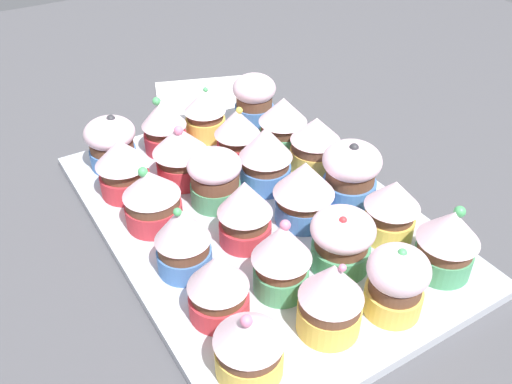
{
  "coord_description": "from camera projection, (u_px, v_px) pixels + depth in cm",
  "views": [
    {
      "loc": [
        41.16,
        -25.31,
        40.16
      ],
      "look_at": [
        0.0,
        0.0,
        4.2
      ],
      "focal_mm": 38.76,
      "sensor_mm": 36.0,
      "label": 1
    }
  ],
  "objects": [
    {
      "name": "ground_plane",
      "position": [
        256.0,
        232.0,
        0.64
      ],
      "size": [
        180.0,
        180.0,
        3.0
      ],
      "primitive_type": "cube",
      "color": "#4C4C51"
    },
    {
      "name": "baking_tray",
      "position": [
        256.0,
        218.0,
        0.62
      ],
      "size": [
        45.93,
        31.76,
        1.2
      ],
      "color": "silver",
      "rests_on": "ground_plane"
    },
    {
      "name": "cupcake_0",
      "position": [
        111.0,
        142.0,
        0.68
      ],
      "size": [
        6.23,
        6.23,
        6.92
      ],
      "color": "#477AC6",
      "rests_on": "baking_tray"
    },
    {
      "name": "cupcake_1",
      "position": [
        123.0,
        166.0,
        0.63
      ],
      "size": [
        6.15,
        6.15,
        7.21
      ],
      "color": "#D1333D",
      "rests_on": "baking_tray"
    },
    {
      "name": "cupcake_2",
      "position": [
        152.0,
        198.0,
        0.59
      ],
      "size": [
        6.17,
        6.17,
        7.21
      ],
      "color": "#D1333D",
      "rests_on": "baking_tray"
    },
    {
      "name": "cupcake_3",
      "position": [
        183.0,
        240.0,
        0.53
      ],
      "size": [
        5.46,
        5.46,
        7.81
      ],
      "color": "#477AC6",
      "rests_on": "baking_tray"
    },
    {
      "name": "cupcake_4",
      "position": [
        218.0,
        286.0,
        0.48
      ],
      "size": [
        5.54,
        5.54,
        7.07
      ],
      "color": "#D1333D",
      "rests_on": "baking_tray"
    },
    {
      "name": "cupcake_5",
      "position": [
        249.0,
        343.0,
        0.44
      ],
      "size": [
        5.8,
        5.8,
        6.98
      ],
      "color": "#EFC651",
      "rests_on": "baking_tray"
    },
    {
      "name": "cupcake_6",
      "position": [
        164.0,
        125.0,
        0.71
      ],
      "size": [
        5.73,
        5.73,
        7.57
      ],
      "color": "#D1333D",
      "rests_on": "baking_tray"
    },
    {
      "name": "cupcake_7",
      "position": [
        180.0,
        153.0,
        0.65
      ],
      "size": [
        6.56,
        6.56,
        7.7
      ],
      "color": "#D1333D",
      "rests_on": "baking_tray"
    },
    {
      "name": "cupcake_8",
      "position": [
        215.0,
        177.0,
        0.62
      ],
      "size": [
        6.1,
        6.1,
        6.65
      ],
      "color": "#4C9E6B",
      "rests_on": "baking_tray"
    },
    {
      "name": "cupcake_9",
      "position": [
        245.0,
        211.0,
        0.56
      ],
      "size": [
        5.72,
        5.72,
        7.59
      ],
      "color": "#D1333D",
      "rests_on": "baking_tray"
    },
    {
      "name": "cupcake_10",
      "position": [
        282.0,
        257.0,
        0.5
      ],
      "size": [
        5.64,
        5.64,
        8.27
      ],
      "color": "#4C9E6B",
      "rests_on": "baking_tray"
    },
    {
      "name": "cupcake_11",
      "position": [
        331.0,
        298.0,
        0.47
      ],
      "size": [
        5.64,
        5.64,
        7.85
      ],
      "color": "#EFC651",
      "rests_on": "baking_tray"
    },
    {
      "name": "cupcake_12",
      "position": [
        205.0,
        114.0,
        0.74
      ],
      "size": [
        5.58,
        5.58,
        6.97
      ],
      "color": "#EFC651",
      "rests_on": "baking_tray"
    },
    {
      "name": "cupcake_13",
      "position": [
        237.0,
        134.0,
        0.69
      ],
      "size": [
        5.76,
        5.76,
        7.47
      ],
      "color": "#D1333D",
      "rests_on": "baking_tray"
    },
    {
      "name": "cupcake_14",
      "position": [
        266.0,
        156.0,
        0.64
      ],
      "size": [
        6.27,
        6.27,
        7.91
      ],
      "color": "#477AC6",
      "rests_on": "baking_tray"
    },
    {
      "name": "cupcake_15",
      "position": [
        304.0,
        190.0,
        0.59
      ],
      "size": [
        6.66,
        6.66,
        7.5
      ],
      "color": "#477AC6",
      "rests_on": "baking_tray"
    },
    {
      "name": "cupcake_16",
      "position": [
        342.0,
        240.0,
        0.53
      ],
      "size": [
        6.33,
        6.33,
        6.76
      ],
      "color": "#4C9E6B",
      "rests_on": "baking_tray"
    },
    {
      "name": "cupcake_17",
      "position": [
        396.0,
        281.0,
        0.49
      ],
      "size": [
        5.59,
        5.59,
        7.35
      ],
      "color": "#EFC651",
      "rests_on": "baking_tray"
    },
    {
      "name": "cupcake_18",
      "position": [
        254.0,
        99.0,
        0.76
      ],
      "size": [
        5.96,
        5.96,
        7.24
      ],
      "color": "#477AC6",
      "rests_on": "baking_tray"
    },
    {
      "name": "cupcake_19",
      "position": [
        283.0,
        123.0,
        0.71
      ],
      "size": [
        6.25,
        6.25,
        7.29
      ],
      "color": "#4C9E6B",
      "rests_on": "baking_tray"
    },
    {
      "name": "cupcake_20",
      "position": [
        315.0,
        143.0,
        0.67
      ],
      "size": [
        6.13,
        6.13,
        7.08
      ],
      "color": "#EFC651",
      "rests_on": "baking_tray"
    },
    {
      "name": "cupcake_21",
      "position": [
        351.0,
        172.0,
        0.62
      ],
      "size": [
        6.64,
        6.64,
        7.71
      ],
      "color": "#477AC6",
      "rests_on": "baking_tray"
    },
    {
      "name": "cupcake_22",
      "position": [
        392.0,
        208.0,
        0.57
      ],
      "size": [
        5.76,
        5.76,
        7.11
      ],
      "color": "#EFC651",
      "rests_on": "baking_tray"
    },
    {
      "name": "cupcake_23",
      "position": [
        447.0,
        241.0,
        0.53
      ],
      "size": [
        6.01,
        6.01,
        7.76
      ],
      "color": "#4C9E6B",
      "rests_on": "baking_tray"
    },
    {
      "name": "napkin",
      "position": [
        208.0,
        94.0,
        0.88
      ],
      "size": [
        16.23,
        18.95,
        0.6
      ],
      "primitive_type": "cube",
      "rotation": [
        0.0,
        0.0,
        -0.35
      ],
      "color": "white",
      "rests_on": "ground_plane"
    }
  ]
}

